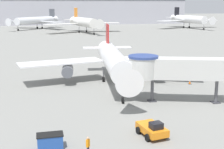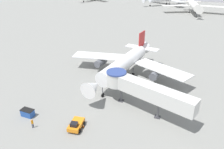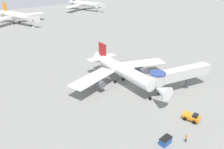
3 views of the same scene
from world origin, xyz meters
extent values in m
plane|color=gray|center=(0.00, 0.00, 0.00)|extent=(800.00, 800.00, 0.00)
cylinder|color=white|center=(0.10, 1.63, 4.16)|extent=(5.68, 20.65, 3.45)
cone|color=white|center=(-1.39, -11.76, 4.16)|extent=(3.85, 4.16, 3.45)
cone|color=white|center=(1.36, 12.96, 4.16)|extent=(4.00, 5.53, 3.45)
cube|color=white|center=(-8.38, 5.41, 3.56)|extent=(14.89, 7.48, 0.22)
cube|color=white|center=(9.21, 3.46, 3.56)|extent=(14.91, 10.15, 0.22)
cube|color=#B21E1E|center=(1.34, 12.70, 7.27)|extent=(0.66, 3.82, 4.49)
cube|color=white|center=(1.39, 13.22, 4.77)|extent=(9.92, 3.73, 0.18)
cylinder|color=#565960|center=(-7.38, 4.07, 2.36)|extent=(2.31, 4.00, 1.90)
cylinder|color=#565960|center=(7.94, 2.37, 2.36)|extent=(2.31, 4.00, 1.90)
cylinder|color=#4C4C51|center=(-1.01, -8.36, 1.44)|extent=(0.18, 0.18, 1.99)
cylinder|color=black|center=(-1.01, -8.36, 0.45)|extent=(0.36, 0.92, 0.90)
cylinder|color=#4C4C51|center=(-1.16, 4.33, 1.44)|extent=(0.22, 0.22, 1.99)
cylinder|color=black|center=(-1.16, 4.33, 0.45)|extent=(0.50, 0.94, 0.90)
cylinder|color=#4C4C51|center=(1.93, 3.99, 1.44)|extent=(0.22, 0.22, 1.99)
cylinder|color=black|center=(1.93, 3.99, 0.45)|extent=(0.50, 0.94, 0.90)
cube|color=silver|center=(9.95, -10.38, 4.74)|extent=(16.76, 7.51, 2.80)
cylinder|color=silver|center=(1.96, -7.86, 4.74)|extent=(3.90, 3.90, 2.80)
cylinder|color=navy|center=(1.96, -7.86, 6.29)|extent=(4.10, 4.10, 0.30)
cylinder|color=#56565B|center=(3.24, -8.26, 1.67)|extent=(0.44, 0.44, 3.34)
cube|color=#333338|center=(3.24, -8.26, 0.06)|extent=(1.10, 1.10, 0.12)
cylinder|color=#56565B|center=(11.55, -10.88, 1.67)|extent=(0.44, 0.44, 3.34)
cube|color=#333338|center=(11.55, -10.88, 0.06)|extent=(1.10, 1.10, 0.12)
cube|color=orange|center=(-0.86, -19.49, 0.74)|extent=(2.56, 3.88, 0.72)
cube|color=black|center=(-0.72, -20.28, 1.42)|extent=(1.34, 1.19, 0.65)
cylinder|color=black|center=(-1.68, -20.63, 0.38)|extent=(0.44, 0.80, 0.76)
cylinder|color=black|center=(0.31, -20.29, 0.38)|extent=(0.44, 0.80, 0.76)
cylinder|color=black|center=(-2.02, -18.69, 0.38)|extent=(0.44, 0.80, 0.76)
cylinder|color=black|center=(-0.03, -18.34, 0.38)|extent=(0.44, 0.80, 0.76)
cube|color=#234C9E|center=(-11.12, -20.04, 0.66)|extent=(2.34, 1.34, 1.32)
cube|color=black|center=(-11.12, -20.04, 1.36)|extent=(2.48, 1.42, 0.08)
cube|color=black|center=(12.84, -0.57, 0.02)|extent=(0.50, 0.50, 0.04)
cone|color=orange|center=(12.84, -0.57, 0.43)|extent=(0.34, 0.34, 0.78)
cylinder|color=white|center=(12.84, -0.57, 0.52)|extent=(0.19, 0.19, 0.09)
cube|color=black|center=(0.19, -18.86, 0.02)|extent=(0.39, 0.39, 0.04)
cone|color=orange|center=(0.19, -18.86, 0.34)|extent=(0.27, 0.27, 0.60)
cylinder|color=white|center=(0.19, -18.86, 0.41)|extent=(0.15, 0.15, 0.07)
cylinder|color=#1E2338|center=(-7.83, -22.31, 0.44)|extent=(0.13, 0.13, 0.89)
cylinder|color=#1E2338|center=(-7.95, -22.45, 0.44)|extent=(0.13, 0.13, 0.89)
cube|color=orange|center=(-7.89, -22.38, 1.24)|extent=(0.38, 0.40, 0.70)
sphere|color=tan|center=(-7.89, -22.38, 1.71)|extent=(0.24, 0.24, 0.24)
cylinder|color=white|center=(71.80, 117.63, 5.16)|extent=(8.41, 25.41, 4.29)
cone|color=white|center=(74.57, 101.27, 5.16)|extent=(5.01, 5.36, 4.29)
cone|color=white|center=(69.46, 131.46, 5.16)|extent=(5.30, 7.05, 4.29)
cube|color=white|center=(60.57, 119.22, 4.41)|extent=(18.04, 13.16, 0.22)
cube|color=white|center=(81.89, 122.83, 4.41)|extent=(17.99, 8.26, 0.22)
cube|color=white|center=(69.41, 131.77, 5.91)|extent=(12.17, 5.21, 0.18)
cylinder|color=#4C4C51|center=(73.87, 105.45, 1.78)|extent=(0.18, 0.18, 2.46)
cylinder|color=black|center=(73.87, 105.45, 0.55)|extent=(0.44, 1.13, 1.10)
cylinder|color=#4C4C51|center=(69.38, 120.40, 1.78)|extent=(0.22, 0.22, 2.46)
cylinder|color=black|center=(69.38, 120.40, 0.55)|extent=(0.58, 1.15, 1.10)
cylinder|color=#4C4C51|center=(73.18, 121.04, 1.78)|extent=(0.22, 0.22, 2.46)
cylinder|color=black|center=(73.18, 121.04, 0.55)|extent=(0.58, 1.15, 1.10)
cylinder|color=white|center=(9.12, 101.11, 5.14)|extent=(9.23, 23.05, 4.27)
cone|color=white|center=(12.56, 86.11, 5.14)|extent=(5.21, 5.53, 4.27)
cone|color=white|center=(6.25, 113.61, 5.14)|extent=(5.59, 7.19, 4.27)
cube|color=white|center=(18.67, 106.69, 4.39)|extent=(17.27, 6.87, 0.22)
cube|color=orange|center=(6.32, 113.30, 8.98)|extent=(1.22, 4.33, 5.55)
cube|color=white|center=(6.18, 113.93, 5.88)|extent=(11.86, 5.56, 0.18)
cylinder|color=#4C4C51|center=(11.66, 90.05, 1.78)|extent=(0.18, 0.18, 2.45)
cylinder|color=black|center=(11.66, 90.05, 0.55)|extent=(0.50, 1.13, 1.10)
cylinder|color=#4C4C51|center=(6.61, 103.44, 1.78)|extent=(0.22, 0.22, 2.45)
cylinder|color=black|center=(6.61, 103.44, 0.55)|extent=(0.64, 1.16, 1.10)
cylinder|color=#4C4C51|center=(10.36, 104.30, 1.78)|extent=(0.22, 0.22, 2.45)
cylinder|color=black|center=(10.36, 104.30, 0.55)|extent=(0.64, 1.16, 1.10)
camera|label=1|loc=(-11.47, -47.74, 13.16)|focal=50.00mm
camera|label=2|loc=(16.71, -44.95, 25.10)|focal=35.00mm
camera|label=3|loc=(-39.69, -36.50, 29.07)|focal=35.00mm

